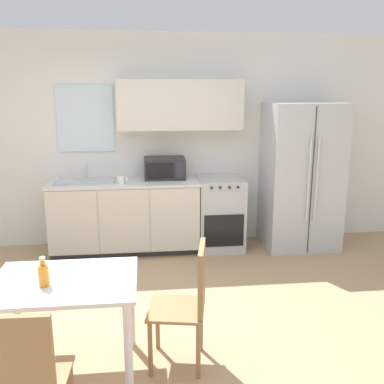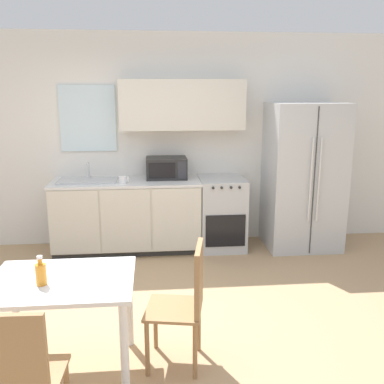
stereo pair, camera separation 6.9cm
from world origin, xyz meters
TOP-DOWN VIEW (x-y plane):
  - ground_plane at (0.00, 0.00)m, footprint 12.00×12.00m
  - wall_back at (0.05, 2.15)m, footprint 12.00×0.38m
  - kitchen_counter at (-0.27, 1.83)m, footprint 1.83×0.66m
  - oven_range at (0.92, 1.83)m, footprint 0.57×0.66m
  - refrigerator at (1.96, 1.78)m, footprint 0.91×0.78m
  - kitchen_sink at (-0.74, 1.83)m, footprint 0.71×0.39m
  - microwave at (0.23, 1.93)m, footprint 0.51×0.37m
  - coffee_mug at (-0.30, 1.66)m, footprint 0.12×0.09m
  - dining_table at (-0.59, -0.60)m, footprint 0.98×0.74m
  - dining_chair_near at (-0.67, -1.35)m, footprint 0.42×0.42m
  - dining_chair_side at (0.28, -0.58)m, footprint 0.47×0.47m
  - drink_bottle at (-0.70, -0.68)m, footprint 0.07×0.07m

SIDE VIEW (x-z plane):
  - ground_plane at x=0.00m, z-range 0.00..0.00m
  - oven_range at x=0.92m, z-range 0.00..0.91m
  - kitchen_counter at x=-0.27m, z-range 0.00..0.91m
  - dining_chair_near at x=-0.67m, z-range 0.07..1.00m
  - dining_chair_side at x=0.28m, z-range 0.07..1.00m
  - dining_table at x=-0.59m, z-range 0.24..0.97m
  - drink_bottle at x=-0.70m, z-range 0.71..0.91m
  - kitchen_sink at x=-0.74m, z-range 0.81..1.03m
  - refrigerator at x=1.96m, z-range 0.00..1.84m
  - coffee_mug at x=-0.30m, z-range 0.90..0.99m
  - microwave at x=0.23m, z-range 0.90..1.17m
  - wall_back at x=0.05m, z-range 0.06..2.76m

